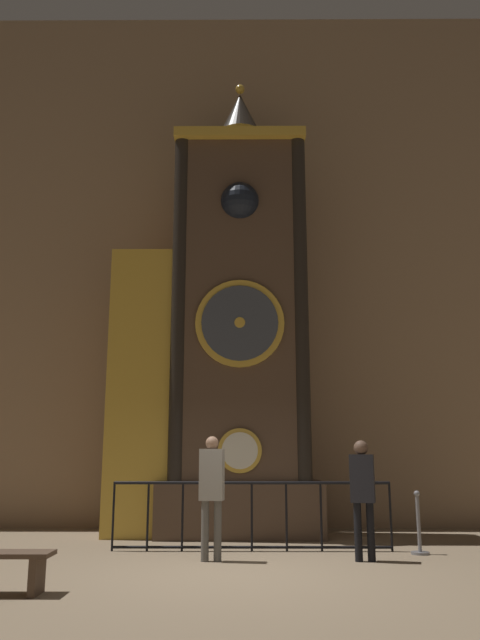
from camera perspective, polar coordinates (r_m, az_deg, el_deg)
The scene contains 7 objects.
ground_plane at distance 8.49m, azimuth -0.78°, elevation -22.18°, with size 28.00×28.00×0.00m, color #847056.
cathedral_back_wall at distance 14.35m, azimuth -0.66°, elevation 6.13°, with size 24.00×0.32×12.01m.
clock_tower at distance 12.40m, azimuth -1.73°, elevation -1.31°, with size 4.03×1.82×9.38m.
railing_fence at distance 10.31m, azimuth 1.08°, elevation -17.16°, with size 4.42×0.05×1.06m.
visitor_near at distance 9.32m, azimuth -2.60°, elevation -14.87°, with size 0.37×0.26×1.74m.
visitor_far at distance 9.46m, azimuth 11.14°, elevation -14.79°, with size 0.39×0.30×1.68m.
stanchion_post at distance 10.39m, azimuth 16.06°, elevation -18.28°, with size 0.28×0.28×0.93m.
Camera 1 is at (0.15, -8.37, 1.45)m, focal length 35.00 mm.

